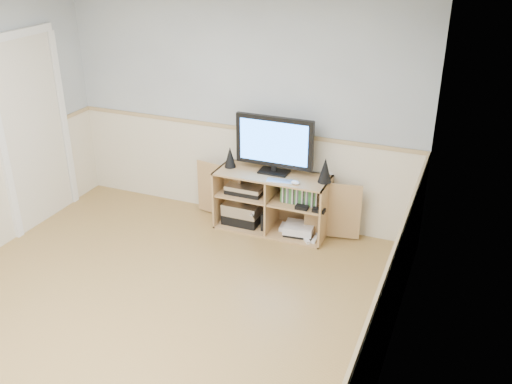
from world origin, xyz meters
TOP-DOWN VIEW (x-y plane):
  - room at (-0.06, 0.12)m, footprint 4.04×4.54m
  - media_cabinet at (0.47, 2.05)m, footprint 1.88×0.45m
  - monitor at (0.47, 2.04)m, footprint 0.83×0.18m
  - speaker_left at (-0.02, 2.01)m, footprint 0.12×0.12m
  - speaker_right at (1.03, 2.01)m, footprint 0.14×0.14m
  - keyboard at (0.61, 1.85)m, footprint 0.29×0.15m
  - mouse at (0.77, 1.85)m, footprint 0.11×0.09m
  - av_components at (0.15, 1.99)m, footprint 0.50×0.29m
  - game_consoles at (0.78, 1.98)m, footprint 0.46×0.30m
  - game_cases at (0.79, 1.97)m, footprint 0.39×0.14m
  - wall_outlet at (1.00, 2.23)m, footprint 0.12×0.03m

SIDE VIEW (x-z plane):
  - game_consoles at x=0.78m, z-range 0.02..0.13m
  - av_components at x=0.15m, z-range -0.01..0.45m
  - media_cabinet at x=0.47m, z-range 0.01..0.66m
  - game_cases at x=0.79m, z-range 0.39..0.58m
  - wall_outlet at x=1.00m, z-range 0.54..0.66m
  - keyboard at x=0.61m, z-range 0.65..0.66m
  - mouse at x=0.77m, z-range 0.65..0.69m
  - speaker_left at x=-0.02m, z-range 0.65..0.88m
  - speaker_right at x=1.03m, z-range 0.65..0.91m
  - monitor at x=0.47m, z-range 0.67..1.29m
  - room at x=-0.06m, z-range -0.05..2.49m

